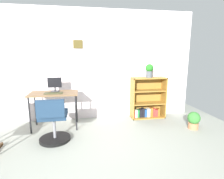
{
  "coord_description": "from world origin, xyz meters",
  "views": [
    {
      "loc": [
        0.05,
        -1.87,
        1.44
      ],
      "look_at": [
        0.6,
        1.34,
        0.81
      ],
      "focal_mm": 28.5,
      "sensor_mm": 36.0,
      "label": 1
    }
  ],
  "objects": [
    {
      "name": "monitor",
      "position": [
        -0.49,
        1.76,
        0.86
      ],
      "size": [
        0.27,
        0.18,
        0.28
      ],
      "color": "#262628",
      "rests_on": "desk"
    },
    {
      "name": "potted_plant_on_shelf",
      "position": [
        1.54,
        1.9,
        1.11
      ],
      "size": [
        0.18,
        0.18,
        0.3
      ],
      "color": "#474C51",
      "rests_on": "bookshelf_low"
    },
    {
      "name": "office_chair",
      "position": [
        -0.44,
        1.04,
        0.34
      ],
      "size": [
        0.52,
        0.55,
        0.78
      ],
      "color": "black",
      "rests_on": "ground_plane"
    },
    {
      "name": "wall_back",
      "position": [
        -0.0,
        2.15,
        1.21
      ],
      "size": [
        5.2,
        0.12,
        2.42
      ],
      "color": "silver",
      "rests_on": "ground_plane"
    },
    {
      "name": "desk",
      "position": [
        -0.5,
        1.67,
        0.65
      ],
      "size": [
        0.92,
        0.51,
        0.72
      ],
      "color": "brown",
      "rests_on": "ground_plane"
    },
    {
      "name": "potted_plant_floor",
      "position": [
        2.2,
        1.14,
        0.18
      ],
      "size": [
        0.24,
        0.24,
        0.34
      ],
      "color": "#9E6642",
      "rests_on": "ground_plane"
    },
    {
      "name": "keyboard",
      "position": [
        -0.49,
        1.56,
        0.73
      ],
      "size": [
        0.34,
        0.13,
        0.02
      ],
      "primitive_type": "cube",
      "color": "#31331E",
      "rests_on": "desk"
    },
    {
      "name": "bookshelf_low",
      "position": [
        1.53,
        1.96,
        0.41
      ],
      "size": [
        0.78,
        0.3,
        0.94
      ],
      "color": "olive",
      "rests_on": "ground_plane"
    }
  ]
}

